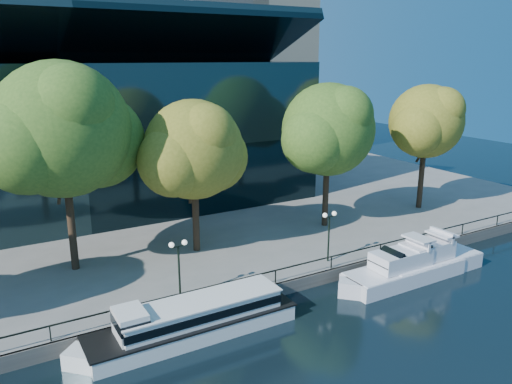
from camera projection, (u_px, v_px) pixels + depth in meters
ground at (235, 336)px, 30.56m from camera, size 160.00×160.00×0.00m
promenade at (96, 193)px, 60.77m from camera, size 90.00×67.08×1.00m
railing at (211, 286)px, 32.76m from camera, size 88.20×0.08×0.99m
convention_building at (61, 135)px, 52.91m from camera, size 50.00×24.57×21.43m
tour_boat at (189, 320)px, 30.18m from camera, size 14.24×3.18×2.70m
cruiser_near at (400, 269)px, 37.61m from camera, size 11.36×2.93×3.29m
cruiser_far at (426, 261)px, 39.01m from camera, size 10.30×2.86×3.37m
tree_2 at (65, 133)px, 35.13m from camera, size 12.07×9.90×15.40m
tree_3 at (196, 152)px, 39.31m from camera, size 9.87×8.10×12.41m
tree_4 at (330, 132)px, 45.32m from camera, size 10.55×8.65×13.36m
tree_5 at (428, 123)px, 50.89m from camera, size 9.38×7.69×12.91m
lamp_1 at (179, 256)px, 32.44m from camera, size 1.26×0.36×4.03m
lamp_2 at (329, 225)px, 38.44m from camera, size 1.26×0.36×4.03m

